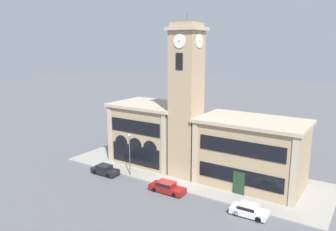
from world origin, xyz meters
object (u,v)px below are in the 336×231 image
at_px(parked_car_mid, 167,187).
at_px(street_lamp, 130,149).
at_px(parked_car_far, 249,210).
at_px(parked_car_near, 105,170).

distance_m(parked_car_mid, street_lamp, 8.38).
relative_size(parked_car_mid, street_lamp, 0.78).
bearing_deg(parked_car_far, street_lamp, 173.93).
bearing_deg(parked_car_mid, street_lamp, 166.90).
xyz_separation_m(parked_car_far, street_lamp, (-18.45, 1.58, 3.46)).
relative_size(parked_car_near, street_lamp, 0.69).
height_order(parked_car_mid, parked_car_far, parked_car_mid).
relative_size(parked_car_near, parked_car_far, 1.03).
height_order(parked_car_mid, street_lamp, street_lamp).
bearing_deg(street_lamp, parked_car_mid, -11.92).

